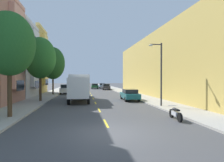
% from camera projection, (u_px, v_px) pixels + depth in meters
% --- Properties ---
extents(ground_plane, '(160.00, 160.00, 0.00)m').
position_uv_depth(ground_plane, '(90.00, 92.00, 39.43)').
color(ground_plane, '#424244').
extents(sidewalk_left, '(3.20, 120.00, 0.14)m').
position_uv_depth(sidewalk_left, '(53.00, 93.00, 36.38)').
color(sidewalk_left, '#A39E93').
rests_on(sidewalk_left, ground_plane).
extents(sidewalk_right, '(3.20, 120.00, 0.14)m').
position_uv_depth(sidewalk_right, '(125.00, 92.00, 38.52)').
color(sidewalk_right, '#A39E93').
rests_on(sidewalk_right, ground_plane).
extents(lane_centerline_dashes, '(0.14, 47.20, 0.01)m').
position_uv_depth(lane_centerline_dashes, '(91.00, 94.00, 33.99)').
color(lane_centerline_dashes, yellow).
rests_on(lane_centerline_dashes, ground_plane).
extents(townhouse_fourth_mustard, '(10.61, 7.39, 12.24)m').
position_uv_depth(townhouse_fourth_mustard, '(16.00, 62.00, 34.83)').
color(townhouse_fourth_mustard, tan).
rests_on(townhouse_fourth_mustard, ground_plane).
extents(apartment_block_opposite, '(10.00, 36.00, 9.60)m').
position_uv_depth(apartment_block_opposite, '(175.00, 67.00, 31.55)').
color(apartment_block_opposite, tan).
rests_on(apartment_block_opposite, ground_plane).
extents(street_tree_nearest, '(3.41, 3.41, 7.24)m').
position_uv_depth(street_tree_nearest, '(9.00, 44.00, 13.05)').
color(street_tree_nearest, '#47331E').
rests_on(street_tree_nearest, sidewalk_left).
extents(street_tree_second, '(3.62, 3.62, 7.55)m').
position_uv_depth(street_tree_second, '(40.00, 58.00, 22.47)').
color(street_tree_second, '#47331E').
rests_on(street_tree_second, sidewalk_left).
extents(street_tree_third, '(3.94, 3.94, 7.94)m').
position_uv_depth(street_tree_third, '(53.00, 63.00, 31.90)').
color(street_tree_third, '#47331E').
rests_on(street_tree_third, sidewalk_left).
extents(street_lamp, '(1.35, 0.28, 6.07)m').
position_uv_depth(street_lamp, '(160.00, 69.00, 18.35)').
color(street_lamp, '#38383D').
rests_on(street_lamp, sidewalk_right).
extents(delivery_box_truck, '(2.59, 8.08, 3.27)m').
position_uv_depth(delivery_box_truck, '(80.00, 86.00, 23.72)').
color(delivery_box_truck, white).
rests_on(delivery_box_truck, ground_plane).
extents(parked_pickup_white, '(2.10, 5.34, 1.73)m').
position_uv_depth(parked_pickup_white, '(67.00, 89.00, 35.32)').
color(parked_pickup_white, silver).
rests_on(parked_pickup_white, ground_plane).
extents(parked_sedan_sky, '(1.85, 4.52, 1.43)m').
position_uv_depth(parked_sedan_sky, '(102.00, 86.00, 56.55)').
color(parked_sedan_sky, '#7A9EC6').
rests_on(parked_sedan_sky, ground_plane).
extents(parked_wagon_charcoal, '(1.87, 4.72, 1.50)m').
position_uv_depth(parked_wagon_charcoal, '(106.00, 86.00, 48.35)').
color(parked_wagon_charcoal, '#333338').
rests_on(parked_wagon_charcoal, ground_plane).
extents(parked_sedan_teal, '(1.93, 4.55, 1.43)m').
position_uv_depth(parked_sedan_teal, '(130.00, 94.00, 24.22)').
color(parked_sedan_teal, '#195B60').
rests_on(parked_sedan_teal, ground_plane).
extents(parked_hatchback_navy, '(1.77, 4.01, 1.50)m').
position_uv_depth(parked_hatchback_navy, '(73.00, 86.00, 55.98)').
color(parked_hatchback_navy, navy).
rests_on(parked_hatchback_navy, ground_plane).
extents(moving_forest_sedan, '(1.80, 4.50, 1.43)m').
position_uv_depth(moving_forest_sedan, '(95.00, 86.00, 52.88)').
color(moving_forest_sedan, '#194C28').
rests_on(moving_forest_sedan, ground_plane).
extents(parked_motorcycle, '(0.62, 2.05, 0.90)m').
position_uv_depth(parked_motorcycle, '(175.00, 114.00, 12.78)').
color(parked_motorcycle, black).
rests_on(parked_motorcycle, ground_plane).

